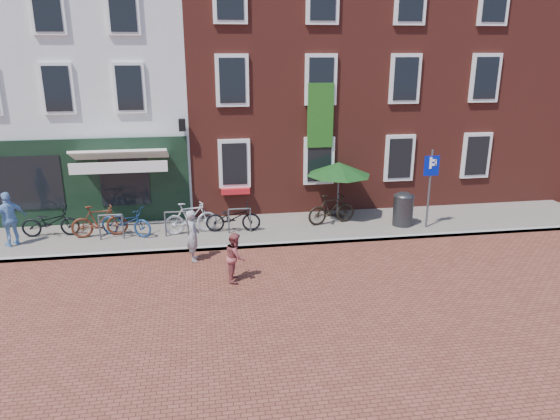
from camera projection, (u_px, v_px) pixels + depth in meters
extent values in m
plane|color=brown|center=(227.00, 250.00, 15.56)|extent=(80.00, 80.00, 0.00)
cube|color=slate|center=(254.00, 230.00, 17.10)|extent=(24.00, 3.00, 0.10)
cube|color=silver|center=(84.00, 83.00, 20.04)|extent=(8.00, 8.00, 9.00)
cube|color=maroon|center=(262.00, 69.00, 20.93)|extent=(6.00, 8.00, 10.00)
cube|color=maroon|center=(402.00, 68.00, 21.83)|extent=(6.00, 8.00, 10.00)
cube|color=maroon|center=(540.00, 79.00, 22.95)|extent=(7.00, 8.00, 9.00)
cylinder|color=#303032|center=(403.00, 211.00, 17.28)|extent=(0.67, 0.67, 1.00)
ellipsoid|color=#303032|center=(404.00, 194.00, 17.11)|extent=(0.67, 0.67, 0.30)
cylinder|color=#4C4C4F|center=(429.00, 189.00, 16.84)|extent=(0.07, 0.07, 2.62)
cube|color=#03149A|center=(432.00, 166.00, 16.59)|extent=(0.50, 0.04, 0.65)
cylinder|color=#4C4C4F|center=(337.00, 217.00, 18.15)|extent=(0.50, 0.50, 0.08)
cylinder|color=#4C4C4F|center=(338.00, 192.00, 17.88)|extent=(0.06, 0.06, 1.88)
cone|color=#154115|center=(339.00, 166.00, 17.60)|extent=(2.23, 2.23, 0.45)
imported|color=gray|center=(193.00, 235.00, 14.61)|extent=(0.38, 0.56, 1.49)
imported|color=#944141|center=(235.00, 257.00, 13.35)|extent=(0.56, 0.69, 1.31)
imported|color=#6E9ACB|center=(10.00, 219.00, 15.40)|extent=(1.00, 0.97, 1.68)
imported|color=black|center=(50.00, 222.00, 16.28)|extent=(1.79, 0.66, 0.93)
imported|color=#522313|center=(99.00, 221.00, 16.22)|extent=(1.76, 0.66, 1.03)
imported|color=navy|center=(126.00, 222.00, 16.32)|extent=(1.87, 1.30, 0.93)
imported|color=#B5B5B8|center=(191.00, 218.00, 16.52)|extent=(1.78, 0.77, 1.03)
imported|color=black|center=(233.00, 218.00, 16.72)|extent=(1.81, 0.75, 0.93)
imported|color=black|center=(332.00, 209.00, 17.42)|extent=(1.78, 0.82, 1.03)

